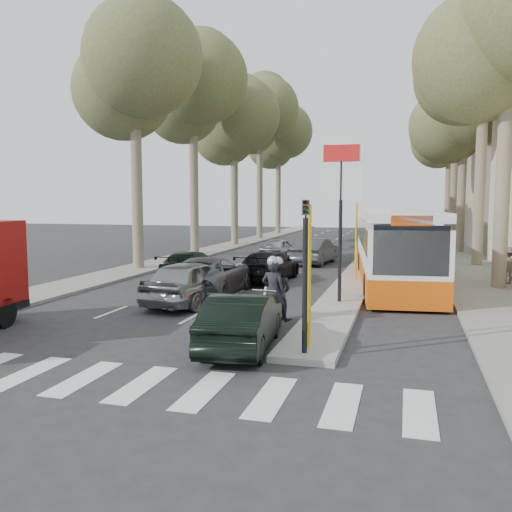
{
  "coord_description": "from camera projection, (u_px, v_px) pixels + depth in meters",
  "views": [
    {
      "loc": [
        5.41,
        -13.29,
        3.57
      ],
      "look_at": [
        0.21,
        5.33,
        1.6
      ],
      "focal_mm": 38.0,
      "sensor_mm": 36.0,
      "label": 1
    }
  ],
  "objects": [
    {
      "name": "queue_car_d",
      "position": [
        316.0,
        251.0,
        30.71
      ],
      "size": [
        2.1,
        4.68,
        1.49
      ],
      "primitive_type": "imported",
      "rotation": [
        0.0,
        0.0,
        3.02
      ],
      "color": "#46484D",
      "rests_on": "ground"
    },
    {
      "name": "tree_r_b",
      "position": [
        488.0,
        50.0,
        28.27
      ],
      "size": [
        7.4,
        7.2,
        15.27
      ],
      "color": "#6B604C",
      "rests_on": "ground"
    },
    {
      "name": "tree_r_d",
      "position": [
        458.0,
        108.0,
        43.66
      ],
      "size": [
        7.4,
        7.2,
        14.88
      ],
      "color": "#6B604C",
      "rests_on": "ground"
    },
    {
      "name": "pedestrian_far",
      "position": [
        508.0,
        265.0,
        22.58
      ],
      "size": [
        1.08,
        0.71,
        1.54
      ],
      "primitive_type": "imported",
      "rotation": [
        0.0,
        0.0,
        3.44
      ],
      "color": "#69594F",
      "rests_on": "sidewalk_right"
    },
    {
      "name": "tree_l_a",
      "position": [
        138.0,
        65.0,
        27.2
      ],
      "size": [
        7.4,
        7.2,
        14.1
      ],
      "color": "#6B604C",
      "rests_on": "ground"
    },
    {
      "name": "sidewalk_right",
      "position": [
        456.0,
        254.0,
        36.19
      ],
      "size": [
        3.2,
        70.0,
        0.12
      ],
      "primitive_type": "cube",
      "color": "gray",
      "rests_on": "ground"
    },
    {
      "name": "traffic_island",
      "position": [
        355.0,
        279.0,
        24.21
      ],
      "size": [
        1.5,
        26.0,
        0.16
      ],
      "primitive_type": "cube",
      "color": "gray",
      "rests_on": "ground"
    },
    {
      "name": "queue_car_a",
      "position": [
        209.0,
        275.0,
        20.71
      ],
      "size": [
        2.55,
        5.29,
        1.45
      ],
      "primitive_type": "imported",
      "rotation": [
        0.0,
        0.0,
        3.17
      ],
      "color": "#52555A",
      "rests_on": "ground"
    },
    {
      "name": "dark_hatchback",
      "position": [
        242.0,
        321.0,
        13.08
      ],
      "size": [
        1.82,
        4.22,
        1.35
      ],
      "primitive_type": "imported",
      "rotation": [
        0.0,
        0.0,
        3.24
      ],
      "color": "black",
      "rests_on": "ground"
    },
    {
      "name": "queue_car_c",
      "position": [
        278.0,
        249.0,
        33.21
      ],
      "size": [
        1.83,
        3.93,
        1.3
      ],
      "primitive_type": "imported",
      "rotation": [
        0.0,
        0.0,
        3.06
      ],
      "color": "#A6A7AE",
      "rests_on": "ground"
    },
    {
      "name": "median_left",
      "position": [
        234.0,
        245.0,
        43.51
      ],
      "size": [
        2.4,
        64.0,
        0.12
      ],
      "primitive_type": "cube",
      "color": "gray",
      "rests_on": "ground"
    },
    {
      "name": "tree_l_c",
      "position": [
        236.0,
        118.0,
        42.54
      ],
      "size": [
        7.4,
        7.2,
        13.71
      ],
      "color": "#6B604C",
      "rests_on": "ground"
    },
    {
      "name": "silver_hatchback",
      "position": [
        190.0,
        282.0,
        18.78
      ],
      "size": [
        2.18,
        4.68,
        1.55
      ],
      "primitive_type": "imported",
      "rotation": [
        0.0,
        0.0,
        3.06
      ],
      "color": "gray",
      "rests_on": "ground"
    },
    {
      "name": "tree_r_e",
      "position": [
        451.0,
        129.0,
        51.37
      ],
      "size": [
        7.4,
        7.2,
        14.1
      ],
      "color": "#6B604C",
      "rests_on": "ground"
    },
    {
      "name": "tree_l_e",
      "position": [
        280.0,
        134.0,
        57.85
      ],
      "size": [
        7.4,
        7.2,
        14.49
      ],
      "color": "#6B604C",
      "rests_on": "ground"
    },
    {
      "name": "tree_l_b",
      "position": [
        195.0,
        84.0,
        34.82
      ],
      "size": [
        7.4,
        7.2,
        14.88
      ],
      "color": "#6B604C",
      "rests_on": "ground"
    },
    {
      "name": "tree_r_c",
      "position": [
        466.0,
        109.0,
        36.16
      ],
      "size": [
        7.4,
        7.2,
        13.32
      ],
      "color": "#6B604C",
      "rests_on": "ground"
    },
    {
      "name": "motorcycle",
      "position": [
        275.0,
        293.0,
        15.68
      ],
      "size": [
        0.9,
        2.37,
        2.02
      ],
      "rotation": [
        0.0,
        0.0,
        -0.09
      ],
      "color": "black",
      "rests_on": "ground"
    },
    {
      "name": "queue_car_b",
      "position": [
        268.0,
        266.0,
        24.13
      ],
      "size": [
        2.17,
        4.72,
        1.34
      ],
      "primitive_type": "imported",
      "rotation": [
        0.0,
        0.0,
        3.08
      ],
      "color": "black",
      "rests_on": "ground"
    },
    {
      "name": "traffic_light_island",
      "position": [
        305.0,
        250.0,
        11.98
      ],
      "size": [
        0.16,
        0.41,
        3.6
      ],
      "color": "black",
      "rests_on": "ground"
    },
    {
      "name": "tree_l_d",
      "position": [
        261.0,
        112.0,
        50.06
      ],
      "size": [
        7.4,
        7.2,
        15.66
      ],
      "color": "#6B604C",
      "rests_on": "ground"
    },
    {
      "name": "queue_car_e",
      "position": [
        191.0,
        265.0,
        24.58
      ],
      "size": [
        1.96,
        4.57,
        1.31
      ],
      "primitive_type": "imported",
      "rotation": [
        0.0,
        0.0,
        3.17
      ],
      "color": "black",
      "rests_on": "ground"
    },
    {
      "name": "billboard",
      "position": [
        341.0,
        197.0,
        18.09
      ],
      "size": [
        1.5,
        12.1,
        5.6
      ],
      "color": "yellow",
      "rests_on": "ground"
    },
    {
      "name": "ground",
      "position": [
        195.0,
        334.0,
        14.54
      ],
      "size": [
        120.0,
        120.0,
        0.0
      ],
      "primitive_type": "plane",
      "color": "#28282B",
      "rests_on": "ground"
    },
    {
      "name": "city_bus",
      "position": [
        394.0,
        245.0,
        22.93
      ],
      "size": [
        3.98,
        12.41,
        3.21
      ],
      "rotation": [
        0.0,
        0.0,
        0.11
      ],
      "color": "#DE540C",
      "rests_on": "ground"
    }
  ]
}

